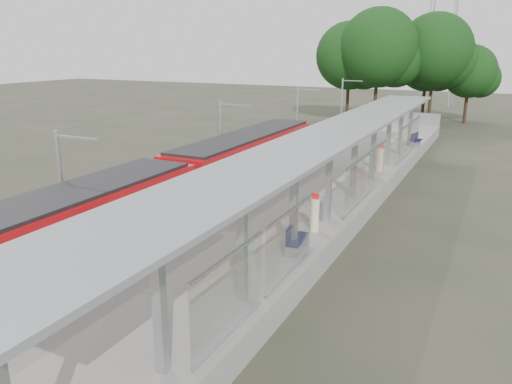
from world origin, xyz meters
TOP-DOWN VIEW (x-y plane):
  - trackbed at (-4.50, 20.00)m, footprint 3.00×70.00m
  - platform at (0.00, 20.00)m, footprint 6.00×50.00m
  - tactile_strip at (-2.55, 20.00)m, footprint 0.60×50.00m
  - end_fence at (0.00, 44.95)m, footprint 6.00×0.10m
  - train at (-4.50, 11.72)m, footprint 2.74×27.60m
  - canopy at (1.61, 16.19)m, footprint 3.27×38.00m
  - tree_cluster at (-2.33, 52.30)m, footprint 19.07×15.24m
  - catenary_masts at (-6.22, 19.00)m, footprint 2.08×48.16m
  - bench_mid at (2.03, 10.10)m, footprint 0.69×1.64m
  - bench_far at (2.59, 33.44)m, footprint 0.73×1.55m
  - info_pillar_near at (1.97, 12.40)m, footprint 0.37×0.37m
  - info_pillar_far at (2.02, 23.88)m, footprint 0.39×0.39m
  - litter_bin at (1.94, 13.84)m, footprint 0.52×0.52m

SIDE VIEW (x-z plane):
  - trackbed at x=-4.50m, z-range 0.00..0.24m
  - platform at x=0.00m, z-range 0.00..1.00m
  - tactile_strip at x=-2.55m, z-range 1.00..1.02m
  - litter_bin at x=1.94m, z-range 1.00..1.93m
  - bench_far at x=2.59m, z-range 1.03..2.05m
  - bench_mid at x=2.03m, z-range 1.03..2.12m
  - end_fence at x=0.00m, z-range 1.00..2.20m
  - info_pillar_near at x=1.97m, z-range 0.89..2.53m
  - info_pillar_far at x=2.02m, z-range 0.88..2.63m
  - train at x=-4.50m, z-range 0.24..3.86m
  - catenary_masts at x=-6.22m, z-range 0.21..5.61m
  - canopy at x=1.61m, z-range 2.37..6.03m
  - tree_cluster at x=-2.33m, z-range 1.30..13.82m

